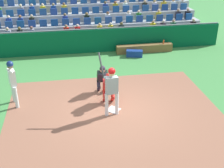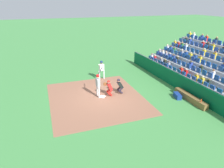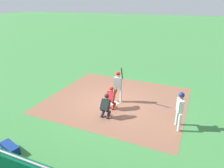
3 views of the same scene
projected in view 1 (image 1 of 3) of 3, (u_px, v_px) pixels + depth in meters
ground_plane at (113, 110)px, 11.17m from camera, size 160.00×160.00×0.00m
infield_dirt_patch at (116, 117)px, 10.72m from camera, size 8.01×7.08×0.01m
home_plate_marker at (113, 110)px, 11.16m from camera, size 0.62×0.62×0.02m
batter_at_plate at (111, 86)px, 10.37m from camera, size 0.67×0.65×2.29m
catcher_crouching at (108, 86)px, 11.35m from camera, size 0.48×0.72×1.30m
home_plate_umpire at (102, 77)px, 12.18m from camera, size 0.48×0.51×1.26m
dugout_wall at (92, 41)px, 16.63m from camera, size 15.08×0.24×1.38m
dugout_bench at (144, 48)px, 16.80m from camera, size 3.22×0.40×0.44m
water_bottle_on_bench at (164, 42)px, 16.78m from camera, size 0.07×0.07×0.23m
equipment_duffel_bag at (134, 53)px, 16.18m from camera, size 0.94×0.58×0.35m
on_deck_batter at (12, 79)px, 11.05m from camera, size 0.35×0.66×1.82m
bleacher_stand at (84, 14)px, 21.06m from camera, size 15.11×6.23×3.47m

